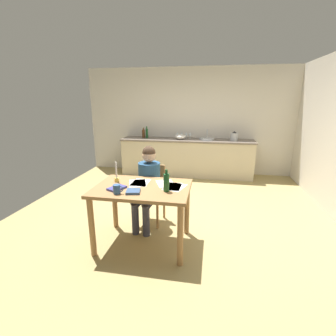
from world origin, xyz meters
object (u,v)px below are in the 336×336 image
bottle_vinegar (147,133)px  dining_table (142,196)px  wine_glass_by_kettle (186,134)px  book_magazine (133,191)px  wine_glass_back_left (182,134)px  bottle_oil (144,133)px  mixing_bowl (180,137)px  stovetop_kettle (234,136)px  chair_at_table (151,191)px  wine_bottle_on_table (166,182)px  book_cookery (117,188)px  sink_unit (207,139)px  person_seated (148,182)px  candlestick (117,176)px  wine_glass_back_right (177,134)px  coffee_mug (117,189)px  wine_glass_near_sink (190,134)px

bottle_vinegar → dining_table: bearing=-76.1°
dining_table → wine_glass_by_kettle: size_ratio=7.66×
book_magazine → wine_glass_back_left: wine_glass_back_left is taller
bottle_oil → mixing_bowl: size_ratio=0.92×
stovetop_kettle → wine_glass_by_kettle: (-1.15, 0.15, 0.01)m
chair_at_table → wine_bottle_on_table: size_ratio=3.31×
bottle_oil → stovetop_kettle: size_ratio=1.13×
book_magazine → book_cookery: book_magazine is taller
sink_unit → wine_glass_by_kettle: bearing=164.1°
dining_table → sink_unit: bearing=77.5°
book_magazine → wine_glass_by_kettle: bearing=74.2°
bottle_oil → wine_glass_back_left: (0.96, 0.09, 0.00)m
person_seated → candlestick: bearing=-130.3°
bottle_oil → person_seated: bearing=-73.1°
dining_table → bottle_vinegar: bearing=103.9°
mixing_bowl → wine_bottle_on_table: bearing=-85.4°
stovetop_kettle → wine_glass_back_right: size_ratio=1.43×
sink_unit → wine_glass_back_left: 0.65m
candlestick → bottle_oil: bottle_oil is taller
dining_table → book_magazine: bearing=-103.2°
chair_at_table → wine_glass_back_left: 2.71m
chair_at_table → book_cookery: bearing=-106.1°
dining_table → book_cookery: 0.34m
coffee_mug → mixing_bowl: (0.28, 3.41, 0.12)m
candlestick → wine_glass_by_kettle: candlestick is taller
mixing_bowl → sink_unit: bearing=2.9°
wine_bottle_on_table → sink_unit: (0.38, 3.27, 0.02)m
wine_glass_back_right → mixing_bowl: bearing=-60.6°
person_seated → book_cookery: size_ratio=5.60×
candlestick → stovetop_kettle: stovetop_kettle is taller
stovetop_kettle → wine_glass_by_kettle: bearing=172.5°
sink_unit → wine_glass_near_sink: (-0.41, 0.15, 0.09)m
chair_at_table → candlestick: candlestick is taller
book_magazine → book_cookery: 0.24m
mixing_bowl → chair_at_table: bearing=-92.7°
candlestick → wine_bottle_on_table: size_ratio=1.01×
wine_glass_back_left → chair_at_table: bearing=-92.7°
bottle_oil → wine_glass_by_kettle: 1.08m
bottle_oil → wine_glass_by_kettle: size_ratio=1.62×
sink_unit → wine_glass_back_left: sink_unit is taller
candlestick → wine_bottle_on_table: bearing=-17.7°
dining_table → candlestick: size_ratio=4.41×
sink_unit → wine_glass_near_sink: bearing=160.6°
mixing_bowl → wine_glass_near_sink: bearing=38.7°
coffee_mug → mixing_bowl: 3.42m
person_seated → book_magazine: size_ratio=7.19×
candlestick → wine_glass_near_sink: bearing=78.1°
coffee_mug → stovetop_kettle: (1.56, 3.44, 0.15)m
stovetop_kettle → wine_glass_by_kettle: 1.16m
mixing_bowl → stovetop_kettle: 1.27m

